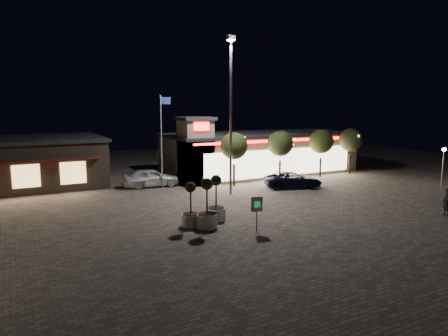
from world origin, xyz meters
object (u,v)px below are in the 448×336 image
planter_left (207,212)px  planter_mid (191,212)px  pickup_truck (293,180)px  pedestrian (447,202)px  valet_sign (257,207)px  white_sedan (151,178)px

planter_left → planter_mid: planter_left is taller
pickup_truck → planter_left: planter_left is taller
planter_mid → pedestrian: bearing=-20.2°
pedestrian → planter_mid: 16.50m
planter_mid → valet_sign: size_ratio=1.34×
planter_left → valet_sign: (2.21, -1.89, 0.47)m
pickup_truck → valet_sign: 12.96m
planter_left → valet_sign: planter_left is taller
white_sedan → planter_mid: size_ratio=1.80×
white_sedan → pickup_truck: bearing=-115.6°
pedestrian → planter_mid: bearing=-90.8°
pickup_truck → valet_sign: valet_sign is taller
pickup_truck → planter_mid: bearing=137.8°
white_sedan → pedestrian: bearing=-138.0°
pickup_truck → white_sedan: white_sedan is taller
planter_left → valet_sign: bearing=-40.5°
pedestrian → planter_left: bearing=-89.0°
pickup_truck → valet_sign: (-9.44, -8.86, 0.69)m
pedestrian → valet_sign: 12.95m
white_sedan → pedestrian: pedestrian is taller
pedestrian → planter_mid: size_ratio=0.70×
planter_mid → valet_sign: planter_mid is taller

